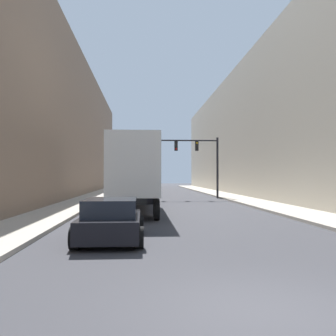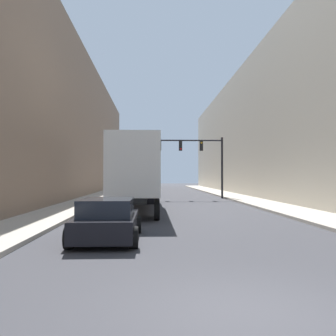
# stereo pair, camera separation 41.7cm
# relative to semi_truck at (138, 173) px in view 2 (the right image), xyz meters

# --- Properties ---
(ground_plane) EXTENTS (200.00, 200.00, 0.00)m
(ground_plane) POSITION_rel_semi_truck_xyz_m (2.31, -17.66, -2.29)
(ground_plane) COLOR #38383D
(sidewalk_right) EXTENTS (2.74, 80.00, 0.15)m
(sidewalk_right) POSITION_rel_semi_truck_xyz_m (8.95, 12.34, -2.22)
(sidewalk_right) COLOR #B2A899
(sidewalk_right) RESTS_ON ground
(sidewalk_left) EXTENTS (2.74, 80.00, 0.15)m
(sidewalk_left) POSITION_rel_semi_truck_xyz_m (-4.33, 12.34, -2.22)
(sidewalk_left) COLOR #B2A899
(sidewalk_left) RESTS_ON ground
(building_right) EXTENTS (6.00, 80.00, 13.79)m
(building_right) POSITION_rel_semi_truck_xyz_m (13.32, 12.34, 4.60)
(building_right) COLOR #BCB29E
(building_right) RESTS_ON ground
(building_left) EXTENTS (6.00, 80.00, 14.69)m
(building_left) POSITION_rel_semi_truck_xyz_m (-8.70, 12.34, 5.05)
(building_left) COLOR #846B56
(building_left) RESTS_ON ground
(semi_truck) EXTENTS (2.51, 14.04, 4.11)m
(semi_truck) POSITION_rel_semi_truck_xyz_m (0.00, 0.00, 0.00)
(semi_truck) COLOR silver
(semi_truck) RESTS_ON ground
(sedan_car) EXTENTS (2.08, 4.20, 1.35)m
(sedan_car) POSITION_rel_semi_truck_xyz_m (-0.57, -11.04, -1.65)
(sedan_car) COLOR black
(sedan_car) RESTS_ON ground
(traffic_signal_gantry) EXTENTS (7.89, 0.35, 5.70)m
(traffic_signal_gantry) POSITION_rel_semi_truck_xyz_m (5.14, 11.39, 1.85)
(traffic_signal_gantry) COLOR black
(traffic_signal_gantry) RESTS_ON ground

